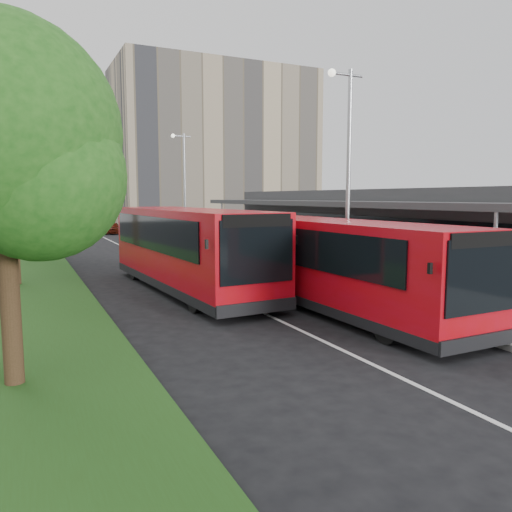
{
  "coord_description": "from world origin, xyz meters",
  "views": [
    {
      "loc": [
        -6.76,
        -13.22,
        3.61
      ],
      "look_at": [
        0.89,
        2.91,
        1.5
      ],
      "focal_mm": 35.0,
      "sensor_mm": 36.0,
      "label": 1
    }
  ],
  "objects_px": {
    "bus_main": "(343,266)",
    "bus_second": "(188,249)",
    "lamp_post_far": "(183,182)",
    "bollard": "(218,242)",
    "car_far": "(79,225)",
    "litter_bin": "(280,254)",
    "tree_far": "(12,172)",
    "car_near": "(113,228)",
    "tree_near": "(0,150)",
    "lamp_post_near": "(347,167)",
    "tree_mid": "(9,162)"
  },
  "relations": [
    {
      "from": "car_far",
      "to": "tree_far",
      "type": "bearing_deg",
      "value": -127.65
    },
    {
      "from": "bus_main",
      "to": "car_far",
      "type": "xyz_separation_m",
      "value": [
        -3.2,
        45.11,
        -0.87
      ]
    },
    {
      "from": "tree_far",
      "to": "lamp_post_near",
      "type": "bearing_deg",
      "value": -59.71
    },
    {
      "from": "tree_mid",
      "to": "car_near",
      "type": "relative_size",
      "value": 2.26
    },
    {
      "from": "tree_far",
      "to": "bollard",
      "type": "xyz_separation_m",
      "value": [
        12.33,
        -2.71,
        -4.5
      ]
    },
    {
      "from": "tree_near",
      "to": "lamp_post_far",
      "type": "xyz_separation_m",
      "value": [
        11.13,
        24.95,
        0.27
      ]
    },
    {
      "from": "tree_far",
      "to": "bus_main",
      "type": "bearing_deg",
      "value": -66.69
    },
    {
      "from": "bus_second",
      "to": "car_near",
      "type": "height_order",
      "value": "bus_second"
    },
    {
      "from": "tree_mid",
      "to": "tree_far",
      "type": "relative_size",
      "value": 0.97
    },
    {
      "from": "lamp_post_far",
      "to": "bus_second",
      "type": "relative_size",
      "value": 0.71
    },
    {
      "from": "tree_far",
      "to": "bus_second",
      "type": "xyz_separation_m",
      "value": [
        6.05,
        -15.93,
        -3.5
      ]
    },
    {
      "from": "tree_far",
      "to": "car_near",
      "type": "xyz_separation_m",
      "value": [
        8.54,
        16.41,
        -4.54
      ]
    },
    {
      "from": "lamp_post_far",
      "to": "car_near",
      "type": "distance_m",
      "value": 16.21
    },
    {
      "from": "lamp_post_far",
      "to": "bollard",
      "type": "height_order",
      "value": "lamp_post_far"
    },
    {
      "from": "tree_mid",
      "to": "lamp_post_near",
      "type": "distance_m",
      "value": 13.18
    },
    {
      "from": "bus_second",
      "to": "bollard",
      "type": "bearing_deg",
      "value": 61.25
    },
    {
      "from": "bus_second",
      "to": "tree_near",
      "type": "bearing_deg",
      "value": -130.18
    },
    {
      "from": "car_near",
      "to": "tree_near",
      "type": "bearing_deg",
      "value": -90.57
    },
    {
      "from": "lamp_post_far",
      "to": "bus_main",
      "type": "height_order",
      "value": "lamp_post_far"
    },
    {
      "from": "car_far",
      "to": "lamp_post_near",
      "type": "bearing_deg",
      "value": -106.43
    },
    {
      "from": "tree_mid",
      "to": "bus_main",
      "type": "height_order",
      "value": "tree_mid"
    },
    {
      "from": "bus_main",
      "to": "bus_second",
      "type": "xyz_separation_m",
      "value": [
        -3.24,
        5.62,
        0.14
      ]
    },
    {
      "from": "tree_far",
      "to": "car_far",
      "type": "height_order",
      "value": "tree_far"
    },
    {
      "from": "bollard",
      "to": "car_far",
      "type": "bearing_deg",
      "value": 103.38
    },
    {
      "from": "bus_main",
      "to": "bus_second",
      "type": "relative_size",
      "value": 0.91
    },
    {
      "from": "bus_main",
      "to": "car_near",
      "type": "relative_size",
      "value": 3.01
    },
    {
      "from": "tree_near",
      "to": "car_far",
      "type": "xyz_separation_m",
      "value": [
        6.08,
        47.56,
        -3.84
      ]
    },
    {
      "from": "car_near",
      "to": "tree_far",
      "type": "bearing_deg",
      "value": -106.14
    },
    {
      "from": "tree_mid",
      "to": "car_far",
      "type": "height_order",
      "value": "tree_mid"
    },
    {
      "from": "tree_near",
      "to": "lamp_post_near",
      "type": "xyz_separation_m",
      "value": [
        11.13,
        4.95,
        0.27
      ]
    },
    {
      "from": "tree_mid",
      "to": "bollard",
      "type": "distance_m",
      "value": 16.04
    },
    {
      "from": "bus_main",
      "to": "car_near",
      "type": "bearing_deg",
      "value": 89.76
    },
    {
      "from": "tree_near",
      "to": "bus_second",
      "type": "relative_size",
      "value": 0.61
    },
    {
      "from": "tree_near",
      "to": "car_far",
      "type": "relative_size",
      "value": 1.87
    },
    {
      "from": "lamp_post_near",
      "to": "bus_main",
      "type": "height_order",
      "value": "lamp_post_near"
    },
    {
      "from": "litter_bin",
      "to": "car_near",
      "type": "relative_size",
      "value": 0.23
    },
    {
      "from": "tree_mid",
      "to": "tree_far",
      "type": "height_order",
      "value": "tree_far"
    },
    {
      "from": "tree_mid",
      "to": "car_near",
      "type": "xyz_separation_m",
      "value": [
        8.54,
        28.41,
        -4.4
      ]
    },
    {
      "from": "tree_far",
      "to": "bus_main",
      "type": "distance_m",
      "value": 23.74
    },
    {
      "from": "lamp_post_far",
      "to": "tree_far",
      "type": "bearing_deg",
      "value": -175.13
    },
    {
      "from": "tree_near",
      "to": "tree_mid",
      "type": "relative_size",
      "value": 0.89
    },
    {
      "from": "lamp_post_far",
      "to": "bollard",
      "type": "distance_m",
      "value": 5.62
    },
    {
      "from": "lamp_post_near",
      "to": "tree_near",
      "type": "bearing_deg",
      "value": -156.03
    },
    {
      "from": "lamp_post_near",
      "to": "car_far",
      "type": "height_order",
      "value": "lamp_post_near"
    },
    {
      "from": "bus_main",
      "to": "car_far",
      "type": "relative_size",
      "value": 2.79
    },
    {
      "from": "tree_far",
      "to": "bus_main",
      "type": "xyz_separation_m",
      "value": [
        9.28,
        -21.55,
        -3.64
      ]
    },
    {
      "from": "litter_bin",
      "to": "car_far",
      "type": "bearing_deg",
      "value": 101.41
    },
    {
      "from": "lamp_post_far",
      "to": "bus_main",
      "type": "distance_m",
      "value": 22.8
    },
    {
      "from": "car_near",
      "to": "car_far",
      "type": "distance_m",
      "value": 7.57
    },
    {
      "from": "bus_main",
      "to": "litter_bin",
      "type": "bearing_deg",
      "value": 70.21
    }
  ]
}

